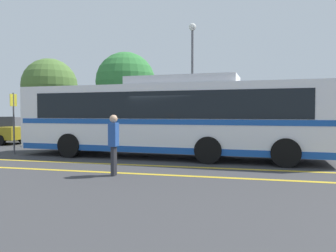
# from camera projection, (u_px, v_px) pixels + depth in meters

# --- Properties ---
(ground_plane) EXTENTS (220.00, 220.00, 0.00)m
(ground_plane) POSITION_uv_depth(u_px,v_px,m) (167.00, 158.00, 13.53)
(ground_plane) COLOR #38383A
(lane_strip_0) EXTENTS (32.67, 0.20, 0.01)m
(lane_strip_0) POSITION_uv_depth(u_px,v_px,m) (153.00, 166.00, 11.49)
(lane_strip_0) COLOR gold
(lane_strip_0) RESTS_ON ground_plane
(lane_strip_1) EXTENTS (32.67, 0.20, 0.01)m
(lane_strip_1) POSITION_uv_depth(u_px,v_px,m) (139.00, 174.00, 9.96)
(lane_strip_1) COLOR gold
(lane_strip_1) RESTS_ON ground_plane
(curb_strip) EXTENTS (40.67, 0.36, 0.15)m
(curb_strip) POSITION_uv_depth(u_px,v_px,m) (190.00, 144.00, 18.85)
(curb_strip) COLOR #99999E
(curb_strip) RESTS_ON ground_plane
(transit_bus) EXTENTS (13.11, 3.31, 3.32)m
(transit_bus) POSITION_uv_depth(u_px,v_px,m) (168.00, 117.00, 13.56)
(transit_bus) COLOR white
(transit_bus) RESTS_ON ground_plane
(parked_car_1) EXTENTS (4.34, 2.09, 1.57)m
(parked_car_1) POSITION_uv_depth(u_px,v_px,m) (86.00, 132.00, 18.73)
(parked_car_1) COLOR navy
(parked_car_1) RESTS_ON ground_plane
(parked_car_2) EXTENTS (4.83, 2.03, 1.35)m
(parked_car_2) POSITION_uv_depth(u_px,v_px,m) (187.00, 135.00, 17.12)
(parked_car_2) COLOR #9E9EA3
(parked_car_2) RESTS_ON ground_plane
(parked_car_3) EXTENTS (4.23, 2.15, 1.51)m
(parked_car_3) POSITION_uv_depth(u_px,v_px,m) (293.00, 135.00, 15.88)
(parked_car_3) COLOR #9E9EA3
(parked_car_3) RESTS_ON ground_plane
(pedestrian_1) EXTENTS (0.27, 0.44, 1.80)m
(pedestrian_1) POSITION_uv_depth(u_px,v_px,m) (114.00, 141.00, 9.66)
(pedestrian_1) COLOR #2D2D33
(pedestrian_1) RESTS_ON ground_plane
(bus_stop_sign) EXTENTS (0.07, 0.40, 2.77)m
(bus_stop_sign) POSITION_uv_depth(u_px,v_px,m) (14.00, 116.00, 14.93)
(bus_stop_sign) COLOR #59595E
(bus_stop_sign) RESTS_ON ground_plane
(street_lamp) EXTENTS (0.43, 0.43, 7.15)m
(street_lamp) POSITION_uv_depth(u_px,v_px,m) (192.00, 65.00, 19.40)
(street_lamp) COLOR #59595E
(street_lamp) RESTS_ON ground_plane
(tree_1) EXTENTS (4.11, 4.11, 6.05)m
(tree_1) POSITION_uv_depth(u_px,v_px,m) (126.00, 82.00, 22.69)
(tree_1) COLOR #513823
(tree_1) RESTS_ON ground_plane
(tree_2) EXTENTS (4.31, 4.31, 6.13)m
(tree_2) POSITION_uv_depth(u_px,v_px,m) (50.00, 86.00, 25.84)
(tree_2) COLOR #513823
(tree_2) RESTS_ON ground_plane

